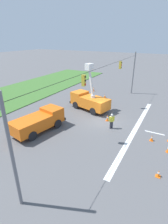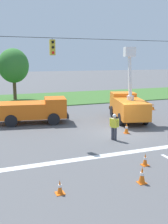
{
  "view_description": "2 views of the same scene",
  "coord_description": "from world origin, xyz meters",
  "px_view_note": "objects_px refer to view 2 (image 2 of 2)",
  "views": [
    {
      "loc": [
        -17.88,
        -7.08,
        9.45
      ],
      "look_at": [
        -1.52,
        1.86,
        1.4
      ],
      "focal_mm": 28.0,
      "sensor_mm": 36.0,
      "label": 1
    },
    {
      "loc": [
        -9.12,
        -16.47,
        5.29
      ],
      "look_at": [
        -1.93,
        2.41,
        1.22
      ],
      "focal_mm": 42.0,
      "sensor_mm": 36.0,
      "label": 2
    }
  ],
  "objects_px": {
    "tree_centre": "(13,66)",
    "traffic_cone_far_right": "(127,128)",
    "utility_truck_bucket_lift": "(128,105)",
    "road_worker": "(114,125)",
    "utility_truck_support_near": "(33,110)",
    "traffic_cone_mid_right": "(142,175)",
    "traffic_cone_mid_left": "(60,187)",
    "traffic_cone_foreground_left": "(153,107)",
    "traffic_cone_foreground_right": "(145,159)"
  },
  "relations": [
    {
      "from": "tree_centre",
      "to": "utility_truck_support_near",
      "type": "relative_size",
      "value": 1.07
    },
    {
      "from": "road_worker",
      "to": "traffic_cone_mid_right",
      "type": "relative_size",
      "value": 2.33
    },
    {
      "from": "tree_centre",
      "to": "traffic_cone_far_right",
      "type": "distance_m",
      "value": 20.33
    },
    {
      "from": "traffic_cone_mid_left",
      "to": "traffic_cone_mid_right",
      "type": "bearing_deg",
      "value": -6.1
    },
    {
      "from": "utility_truck_bucket_lift",
      "to": "traffic_cone_foreground_left",
      "type": "xyz_separation_m",
      "value": [
        5.03,
        3.28,
        -1.05
      ]
    },
    {
      "from": "road_worker",
      "to": "utility_truck_bucket_lift",
      "type": "bearing_deg",
      "value": 51.33
    },
    {
      "from": "utility_truck_bucket_lift",
      "to": "traffic_cone_far_right",
      "type": "bearing_deg",
      "value": -121.17
    },
    {
      "from": "utility_truck_support_near",
      "to": "road_worker",
      "type": "bearing_deg",
      "value": -58.09
    },
    {
      "from": "utility_truck_bucket_lift",
      "to": "utility_truck_support_near",
      "type": "distance_m",
      "value": 8.18
    },
    {
      "from": "traffic_cone_mid_right",
      "to": "traffic_cone_foreground_left",
      "type": "bearing_deg",
      "value": 53.03
    },
    {
      "from": "utility_truck_support_near",
      "to": "traffic_cone_foreground_left",
      "type": "relative_size",
      "value": 9.35
    },
    {
      "from": "tree_centre",
      "to": "utility_truck_support_near",
      "type": "xyz_separation_m",
      "value": [
        0.02,
        -13.47,
        -3.32
      ]
    },
    {
      "from": "utility_truck_bucket_lift",
      "to": "traffic_cone_mid_right",
      "type": "bearing_deg",
      "value": -117.2
    },
    {
      "from": "traffic_cone_foreground_left",
      "to": "tree_centre",
      "type": "bearing_deg",
      "value": 136.89
    },
    {
      "from": "utility_truck_support_near",
      "to": "traffic_cone_foreground_left",
      "type": "distance_m",
      "value": 13.06
    },
    {
      "from": "traffic_cone_foreground_left",
      "to": "road_worker",
      "type": "bearing_deg",
      "value": -137.76
    },
    {
      "from": "tree_centre",
      "to": "traffic_cone_mid_left",
      "type": "xyz_separation_m",
      "value": [
        -1.14,
        -25.79,
        -4.18
      ]
    },
    {
      "from": "utility_truck_support_near",
      "to": "traffic_cone_mid_right",
      "type": "height_order",
      "value": "utility_truck_support_near"
    },
    {
      "from": "utility_truck_support_near",
      "to": "traffic_cone_far_right",
      "type": "relative_size",
      "value": 7.94
    },
    {
      "from": "utility_truck_bucket_lift",
      "to": "traffic_cone_far_right",
      "type": "xyz_separation_m",
      "value": [
        -2.19,
        -3.63,
        -0.99
      ]
    },
    {
      "from": "road_worker",
      "to": "traffic_cone_mid_left",
      "type": "bearing_deg",
      "value": -133.35
    },
    {
      "from": "tree_centre",
      "to": "utility_truck_support_near",
      "type": "bearing_deg",
      "value": -89.93
    },
    {
      "from": "traffic_cone_far_right",
      "to": "utility_truck_support_near",
      "type": "bearing_deg",
      "value": 135.71
    },
    {
      "from": "tree_centre",
      "to": "traffic_cone_mid_left",
      "type": "distance_m",
      "value": 26.16
    },
    {
      "from": "road_worker",
      "to": "traffic_cone_foreground_right",
      "type": "relative_size",
      "value": 2.75
    },
    {
      "from": "traffic_cone_mid_left",
      "to": "traffic_cone_far_right",
      "type": "bearing_deg",
      "value": 44.26
    },
    {
      "from": "tree_centre",
      "to": "traffic_cone_far_right",
      "type": "relative_size",
      "value": 8.49
    },
    {
      "from": "tree_centre",
      "to": "utility_truck_bucket_lift",
      "type": "xyz_separation_m",
      "value": [
        7.96,
        -15.44,
        -3.08
      ]
    },
    {
      "from": "utility_truck_support_near",
      "to": "road_worker",
      "type": "xyz_separation_m",
      "value": [
        4.17,
        -6.69,
        -0.14
      ]
    },
    {
      "from": "utility_truck_bucket_lift",
      "to": "traffic_cone_mid_right",
      "type": "relative_size",
      "value": 8.3
    },
    {
      "from": "tree_centre",
      "to": "traffic_cone_mid_right",
      "type": "distance_m",
      "value": 26.61
    },
    {
      "from": "tree_centre",
      "to": "road_worker",
      "type": "distance_m",
      "value": 20.88
    },
    {
      "from": "utility_truck_support_near",
      "to": "road_worker",
      "type": "relative_size",
      "value": 3.53
    },
    {
      "from": "utility_truck_support_near",
      "to": "traffic_cone_mid_left",
      "type": "height_order",
      "value": "utility_truck_support_near"
    },
    {
      "from": "utility_truck_support_near",
      "to": "traffic_cone_far_right",
      "type": "height_order",
      "value": "utility_truck_support_near"
    },
    {
      "from": "traffic_cone_far_right",
      "to": "traffic_cone_mid_right",
      "type": "bearing_deg",
      "value": -115.05
    },
    {
      "from": "traffic_cone_foreground_right",
      "to": "traffic_cone_far_right",
      "type": "bearing_deg",
      "value": 69.28
    },
    {
      "from": "road_worker",
      "to": "traffic_cone_foreground_left",
      "type": "relative_size",
      "value": 2.65
    },
    {
      "from": "tree_centre",
      "to": "traffic_cone_foreground_left",
      "type": "relative_size",
      "value": 10.01
    },
    {
      "from": "traffic_cone_mid_left",
      "to": "traffic_cone_far_right",
      "type": "height_order",
      "value": "traffic_cone_far_right"
    },
    {
      "from": "road_worker",
      "to": "traffic_cone_far_right",
      "type": "xyz_separation_m",
      "value": [
        1.58,
        1.09,
        -0.61
      ]
    },
    {
      "from": "tree_centre",
      "to": "utility_truck_support_near",
      "type": "distance_m",
      "value": 13.87
    },
    {
      "from": "traffic_cone_foreground_left",
      "to": "traffic_cone_far_right",
      "type": "xyz_separation_m",
      "value": [
        -7.23,
        -6.91,
        0.07
      ]
    },
    {
      "from": "road_worker",
      "to": "traffic_cone_far_right",
      "type": "height_order",
      "value": "road_worker"
    },
    {
      "from": "utility_truck_bucket_lift",
      "to": "utility_truck_support_near",
      "type": "xyz_separation_m",
      "value": [
        -7.94,
        1.98,
        -0.23
      ]
    },
    {
      "from": "utility_truck_bucket_lift",
      "to": "traffic_cone_foreground_right",
      "type": "height_order",
      "value": "utility_truck_bucket_lift"
    },
    {
      "from": "tree_centre",
      "to": "road_worker",
      "type": "height_order",
      "value": "tree_centre"
    },
    {
      "from": "tree_centre",
      "to": "traffic_cone_mid_right",
      "type": "relative_size",
      "value": 8.8
    },
    {
      "from": "road_worker",
      "to": "traffic_cone_mid_right",
      "type": "xyz_separation_m",
      "value": [
        -1.74,
        -6.02,
        -0.62
      ]
    },
    {
      "from": "traffic_cone_mid_right",
      "to": "traffic_cone_far_right",
      "type": "distance_m",
      "value": 7.84
    }
  ]
}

